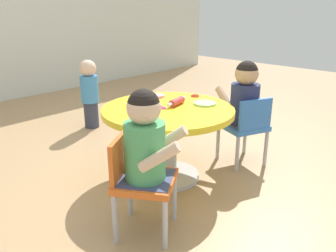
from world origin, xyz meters
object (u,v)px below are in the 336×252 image
rolling_pin (176,101)px  toddler_standing (90,92)px  seated_child_left (145,140)px  seated_child_right (245,96)px  craft_table (168,125)px  child_chair_left (139,179)px  craft_scissors (159,108)px  child_chair_right (246,126)px

rolling_pin → toddler_standing: bearing=82.5°
seated_child_left → toddler_standing: seated_child_left is taller
seated_child_right → rolling_pin: bearing=154.7°
seated_child_left → craft_table: bearing=33.1°
child_chair_left → toddler_standing: 1.79m
craft_table → toddler_standing: bearing=78.8°
seated_child_right → craft_scissors: size_ratio=3.63×
seated_child_left → toddler_standing: 1.82m
rolling_pin → craft_table: bearing=-177.2°
seated_child_left → seated_child_right: size_ratio=1.00×
child_chair_right → toddler_standing: toddler_standing is taller
craft_table → child_chair_right: 0.63m
craft_table → seated_child_left: (-0.52, -0.34, 0.14)m
child_chair_right → seated_child_right: 0.23m
rolling_pin → craft_scissors: 0.15m
seated_child_left → child_chair_right: bearing=3.9°
seated_child_right → craft_scissors: bearing=157.8°
child_chair_left → craft_table: bearing=29.4°
child_chair_right → rolling_pin: bearing=150.5°
seated_child_right → toddler_standing: 1.57m
seated_child_left → toddler_standing: bearing=64.6°
seated_child_left → child_chair_right: 1.11m
toddler_standing → craft_table: bearing=-101.2°
seated_child_left → craft_scissors: seated_child_left is taller
craft_table → child_chair_left: size_ratio=1.65×
seated_child_right → rolling_pin: size_ratio=2.23×
seated_child_left → rolling_pin: 0.70m
rolling_pin → seated_child_right: bearing=-25.3°
child_chair_left → seated_child_left: 0.23m
craft_scissors → child_chair_left: bearing=-145.3°
craft_table → seated_child_right: (0.58, -0.23, 0.14)m
seated_child_left → seated_child_right: (1.10, 0.11, 0.00)m
craft_table → child_chair_left: 0.63m
seated_child_right → rolling_pin: (-0.49, 0.23, 0.01)m
craft_table → seated_child_left: bearing=-146.9°
child_chair_left → seated_child_left: size_ratio=1.05×
child_chair_right → craft_scissors: bearing=154.5°
toddler_standing → rolling_pin: bearing=-97.5°
seated_child_right → child_chair_right: bearing=-112.0°
child_chair_right → craft_scissors: size_ratio=3.82×
seated_child_left → child_chair_left: bearing=122.6°
toddler_standing → seated_child_right: bearing=-78.0°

